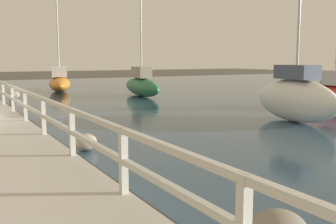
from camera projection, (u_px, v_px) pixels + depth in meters
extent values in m
cube|color=beige|center=(123.00, 161.00, 5.38)|extent=(0.10, 0.10, 0.93)
cube|color=beige|center=(72.00, 132.00, 7.52)|extent=(0.10, 0.10, 0.93)
cube|color=beige|center=(43.00, 116.00, 9.67)|extent=(0.10, 0.10, 0.93)
cube|color=beige|center=(25.00, 105.00, 11.82)|extent=(0.10, 0.10, 0.93)
cube|color=beige|center=(13.00, 98.00, 13.96)|extent=(0.10, 0.10, 0.93)
cube|color=beige|center=(3.00, 93.00, 16.11)|extent=(0.10, 0.10, 0.93)
cube|color=beige|center=(18.00, 89.00, 12.83)|extent=(0.09, 32.50, 0.08)
cube|color=beige|center=(18.00, 102.00, 12.89)|extent=(0.09, 32.50, 0.08)
ellipsoid|color=gray|center=(85.00, 142.00, 9.33)|extent=(0.55, 0.49, 0.41)
ellipsoid|color=gray|center=(14.00, 95.00, 21.48)|extent=(0.60, 0.54, 0.45)
ellipsoid|color=red|center=(334.00, 96.00, 17.55)|extent=(1.45, 3.60, 1.01)
cube|color=beige|center=(335.00, 78.00, 17.44)|extent=(0.90, 1.01, 0.65)
ellipsoid|color=#236B42|center=(142.00, 87.00, 23.02)|extent=(1.75, 5.55, 1.08)
cube|color=#9E937F|center=(141.00, 72.00, 22.90)|extent=(0.95, 1.88, 0.64)
cylinder|color=silver|center=(141.00, 37.00, 22.63)|extent=(0.09, 0.09, 4.70)
ellipsoid|color=orange|center=(60.00, 84.00, 26.55)|extent=(2.60, 5.49, 0.99)
cube|color=silver|center=(59.00, 71.00, 26.44)|extent=(1.44, 2.30, 0.69)
cylinder|color=silver|center=(58.00, 29.00, 26.06)|extent=(0.09, 0.09, 6.34)
ellipsoid|color=white|center=(296.00, 101.00, 13.53)|extent=(1.51, 3.94, 1.48)
cube|color=#4C566B|center=(297.00, 72.00, 13.40)|extent=(0.93, 1.60, 0.48)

